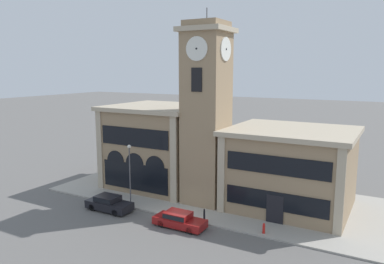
{
  "coord_description": "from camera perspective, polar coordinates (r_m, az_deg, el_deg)",
  "views": [
    {
      "loc": [
        16.58,
        -27.4,
        13.31
      ],
      "look_at": [
        -0.51,
        3.14,
        7.52
      ],
      "focal_mm": 35.0,
      "sensor_mm": 36.0,
      "label": 1
    }
  ],
  "objects": [
    {
      "name": "sidewalk_kerb",
      "position": [
        40.76,
        3.61,
        -9.57
      ],
      "size": [
        34.56,
        14.82,
        0.15
      ],
      "color": "#A39E93",
      "rests_on": "ground_plane"
    },
    {
      "name": "street_lamp",
      "position": [
        36.83,
        -9.47,
        -5.18
      ],
      "size": [
        0.36,
        0.36,
        6.1
      ],
      "color": "#4C4C51",
      "rests_on": "sidewalk_kerb"
    },
    {
      "name": "ground_plane",
      "position": [
        34.68,
        -1.84,
        -13.18
      ],
      "size": [
        300.0,
        300.0,
        0.0
      ],
      "primitive_type": "plane",
      "color": "#605E5B"
    },
    {
      "name": "parked_car_near",
      "position": [
        37.31,
        -12.57,
        -10.5
      ],
      "size": [
        4.6,
        1.9,
        1.45
      ],
      "rotation": [
        0.0,
        0.0,
        0.01
      ],
      "color": "black",
      "rests_on": "ground_plane"
    },
    {
      "name": "town_hall_right_wing",
      "position": [
        37.62,
        14.8,
        -5.36
      ],
      "size": [
        11.73,
        10.37,
        7.81
      ],
      "color": "#937A5B",
      "rests_on": "ground_plane"
    },
    {
      "name": "parked_car_mid",
      "position": [
        32.9,
        -1.97,
        -13.16
      ],
      "size": [
        4.58,
        1.82,
        1.33
      ],
      "rotation": [
        0.0,
        0.0,
        0.01
      ],
      "color": "maroon",
      "rests_on": "ground_plane"
    },
    {
      "name": "fire_hydrant",
      "position": [
        32.03,
        10.88,
        -14.22
      ],
      "size": [
        0.22,
        0.22,
        0.87
      ],
      "color": "red",
      "rests_on": "sidewalk_kerb"
    },
    {
      "name": "bollard",
      "position": [
        33.91,
        1.88,
        -12.5
      ],
      "size": [
        0.18,
        0.18,
        1.06
      ],
      "color": "black",
      "rests_on": "sidewalk_kerb"
    },
    {
      "name": "clock_tower",
      "position": [
        36.72,
        2.19,
        2.67
      ],
      "size": [
        4.59,
        4.59,
        19.1
      ],
      "color": "#937A5B",
      "rests_on": "ground_plane"
    },
    {
      "name": "town_hall_left_wing",
      "position": [
        43.59,
        -4.87,
        -2.03
      ],
      "size": [
        11.09,
        10.37,
        9.35
      ],
      "color": "#937A5B",
      "rests_on": "ground_plane"
    }
  ]
}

